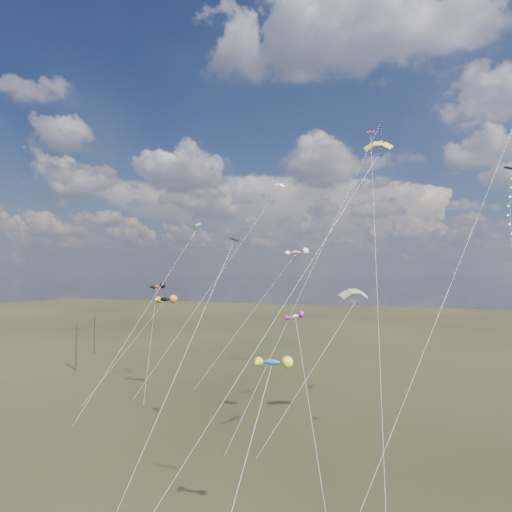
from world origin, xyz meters
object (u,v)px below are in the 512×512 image
(utility_pole_far, at_px, (94,334))
(parafoil_yellow, at_px, (377,145))
(utility_pole_near, at_px, (76,347))
(novelty_black_orange, at_px, (165,300))

(utility_pole_far, distance_m, parafoil_yellow, 75.41)
(utility_pole_near, xyz_separation_m, parafoil_yellow, (53.37, -22.61, 24.08))
(utility_pole_near, distance_m, novelty_black_orange, 26.35)
(parafoil_yellow, bearing_deg, utility_pole_far, 149.18)
(utility_pole_far, bearing_deg, novelty_black_orange, -35.96)
(utility_pole_far, bearing_deg, parafoil_yellow, -30.82)
(utility_pole_far, relative_size, novelty_black_orange, 0.57)
(utility_pole_far, bearing_deg, utility_pole_near, -60.26)
(utility_pole_far, xyz_separation_m, parafoil_yellow, (61.37, -36.61, 24.08))
(utility_pole_far, relative_size, parafoil_yellow, 0.28)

